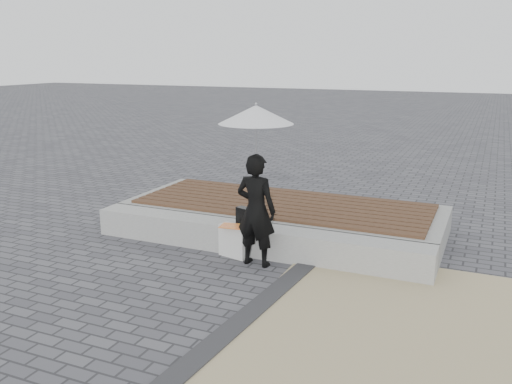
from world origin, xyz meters
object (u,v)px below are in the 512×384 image
(woman, at_px, (256,210))
(canvas_tote, at_px, (234,241))
(seating_ledge, at_px, (253,239))
(parasol, at_px, (256,115))
(handbag, at_px, (247,217))

(woman, bearing_deg, canvas_tote, -18.48)
(seating_ledge, distance_m, parasol, 1.86)
(seating_ledge, bearing_deg, woman, -60.17)
(handbag, bearing_deg, woman, -31.87)
(woman, distance_m, parasol, 1.25)
(handbag, bearing_deg, canvas_tote, -91.23)
(seating_ledge, bearing_deg, parasol, -60.17)
(canvas_tote, bearing_deg, seating_ledge, 69.30)
(handbag, distance_m, canvas_tote, 0.39)
(handbag, xyz_separation_m, canvas_tote, (-0.09, -0.23, -0.30))
(woman, distance_m, canvas_tote, 0.68)
(woman, xyz_separation_m, handbag, (-0.31, 0.39, -0.23))
(seating_ledge, distance_m, handbag, 0.33)
(woman, bearing_deg, handbag, -48.66)
(seating_ledge, height_order, parasol, parasol)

